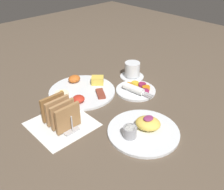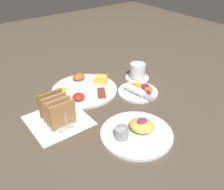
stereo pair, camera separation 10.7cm
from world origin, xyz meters
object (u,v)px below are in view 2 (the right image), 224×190
Objects in this scene: plate_condiments at (138,91)px; coffee_cup at (137,72)px; toast_rack at (57,110)px; plate_foreground at (137,131)px; plate_breakfast at (85,88)px.

coffee_cup is (0.09, 0.11, 0.02)m from plate_condiments.
toast_rack is 0.48m from coffee_cup.
plate_foreground is 1.76× the size of toast_rack.
plate_breakfast reaches higher than plate_condiments.
plate_foreground reaches higher than plate_breakfast.
toast_rack reaches higher than plate_foreground.
plate_breakfast is 0.25m from toast_rack.
plate_foreground is at bearing -132.19° from coffee_cup.
toast_rack is at bearing 127.64° from plate_foreground.
plate_breakfast is at bearing 87.78° from plate_foreground.
toast_rack reaches higher than plate_breakfast.
coffee_cup is at bearing 9.22° from toast_rack.
plate_breakfast is at bearing 136.76° from plate_condiments.
plate_breakfast is 1.15× the size of plate_foreground.
toast_rack is (-0.20, -0.13, 0.04)m from plate_breakfast.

